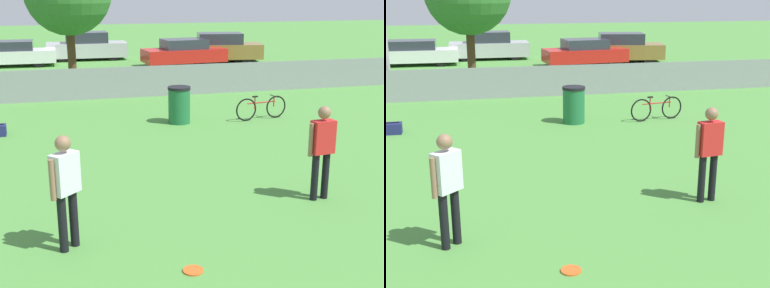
% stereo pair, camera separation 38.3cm
% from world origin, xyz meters
% --- Properties ---
extents(fence_backline, '(27.65, 0.07, 1.21)m').
position_xyz_m(fence_backline, '(0.00, 18.00, 0.55)').
color(fence_backline, gray).
rests_on(fence_backline, ground_plane).
extents(player_receiver_white, '(0.45, 0.44, 1.74)m').
position_xyz_m(player_receiver_white, '(-1.90, 6.78, 1.02)').
color(player_receiver_white, black).
rests_on(player_receiver_white, ground_plane).
extents(player_thrower_red, '(0.57, 0.27, 1.74)m').
position_xyz_m(player_thrower_red, '(2.61, 7.61, 1.02)').
color(player_thrower_red, black).
rests_on(player_thrower_red, ground_plane).
extents(frisbee_disc, '(0.28, 0.28, 0.03)m').
position_xyz_m(frisbee_disc, '(-0.30, 5.65, 0.01)').
color(frisbee_disc, '#E5591E').
rests_on(frisbee_disc, ground_plane).
extents(bicycle_sideline, '(1.67, 0.45, 0.72)m').
position_xyz_m(bicycle_sideline, '(3.93, 13.72, 0.35)').
color(bicycle_sideline, black).
rests_on(bicycle_sideline, ground_plane).
extents(trash_bin, '(0.65, 0.65, 1.05)m').
position_xyz_m(trash_bin, '(1.49, 13.91, 0.53)').
color(trash_bin, '#1E6638').
rests_on(trash_bin, ground_plane).
extents(gear_bag_sideline, '(0.64, 0.35, 0.31)m').
position_xyz_m(gear_bag_sideline, '(-3.56, 13.76, 0.15)').
color(gear_bag_sideline, navy).
rests_on(gear_bag_sideline, ground_plane).
extents(parked_car_white, '(4.50, 1.74, 1.25)m').
position_xyz_m(parked_car_white, '(-3.93, 27.53, 0.62)').
color(parked_car_white, black).
rests_on(parked_car_white, ground_plane).
extents(parked_car_silver, '(4.29, 1.75, 1.49)m').
position_xyz_m(parked_car_silver, '(-0.01, 29.19, 0.70)').
color(parked_car_silver, black).
rests_on(parked_car_silver, ground_plane).
extents(parked_car_red, '(4.21, 2.14, 1.33)m').
position_xyz_m(parked_car_red, '(4.51, 25.47, 0.66)').
color(parked_car_red, black).
rests_on(parked_car_red, ground_plane).
extents(parked_car_tan, '(4.63, 2.48, 1.51)m').
position_xyz_m(parked_car_tan, '(6.71, 26.51, 0.73)').
color(parked_car_tan, black).
rests_on(parked_car_tan, ground_plane).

